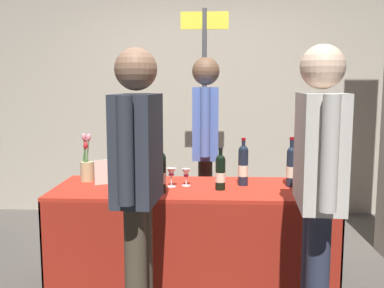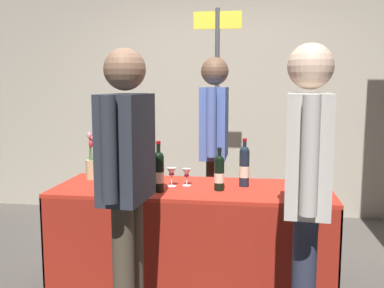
{
  "view_description": "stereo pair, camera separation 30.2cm",
  "coord_description": "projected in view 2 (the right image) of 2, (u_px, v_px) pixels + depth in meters",
  "views": [
    {
      "loc": [
        0.13,
        -2.99,
        1.45
      ],
      "look_at": [
        0.0,
        0.0,
        1.05
      ],
      "focal_mm": 41.38,
      "sensor_mm": 36.0,
      "label": 1
    },
    {
      "loc": [
        0.43,
        -2.96,
        1.45
      ],
      "look_at": [
        0.0,
        0.0,
        1.05
      ],
      "focal_mm": 41.38,
      "sensor_mm": 36.0,
      "label": 2
    }
  ],
  "objects": [
    {
      "name": "display_bottle_5",
      "position": [
        219.0,
        172.0,
        2.95
      ],
      "size": [
        0.07,
        0.07,
        0.29
      ],
      "color": "black",
      "rests_on": "tasting_table"
    },
    {
      "name": "display_bottle_1",
      "position": [
        293.0,
        168.0,
        2.99
      ],
      "size": [
        0.07,
        0.07,
        0.35
      ],
      "color": "#192333",
      "rests_on": "tasting_table"
    },
    {
      "name": "back_partition",
      "position": [
        218.0,
        84.0,
        4.94
      ],
      "size": [
        6.42,
        0.12,
        2.92
      ],
      "primitive_type": "cube",
      "color": "#B2A893",
      "rests_on": "ground_plane"
    },
    {
      "name": "tasting_table",
      "position": [
        192.0,
        219.0,
        3.09
      ],
      "size": [
        1.89,
        0.7,
        0.75
      ],
      "color": "red",
      "rests_on": "ground_plane"
    },
    {
      "name": "featured_wine_bottle",
      "position": [
        115.0,
        166.0,
        3.02
      ],
      "size": [
        0.08,
        0.08,
        0.35
      ],
      "color": "#38230F",
      "rests_on": "tasting_table"
    },
    {
      "name": "taster_foreground_left",
      "position": [
        307.0,
        174.0,
        2.24
      ],
      "size": [
        0.25,
        0.65,
        1.66
      ],
      "rotation": [
        0.0,
        0.0,
        1.49
      ],
      "color": "#2D3347",
      "rests_on": "ground_plane"
    },
    {
      "name": "wine_glass_mid",
      "position": [
        187.0,
        174.0,
        3.09
      ],
      "size": [
        0.06,
        0.06,
        0.12
      ],
      "color": "silver",
      "rests_on": "tasting_table"
    },
    {
      "name": "vendor_presenter",
      "position": [
        214.0,
        137.0,
        3.74
      ],
      "size": [
        0.23,
        0.6,
        1.68
      ],
      "rotation": [
        0.0,
        0.0,
        -1.57
      ],
      "color": "#4C4233",
      "rests_on": "ground_plane"
    },
    {
      "name": "display_bottle_3",
      "position": [
        312.0,
        174.0,
        2.79
      ],
      "size": [
        0.07,
        0.07,
        0.33
      ],
      "color": "black",
      "rests_on": "tasting_table"
    },
    {
      "name": "taster_foreground_right",
      "position": [
        127.0,
        171.0,
        2.42
      ],
      "size": [
        0.24,
        0.55,
        1.65
      ],
      "rotation": [
        0.0,
        0.0,
        1.49
      ],
      "color": "#4C4233",
      "rests_on": "ground_plane"
    },
    {
      "name": "wine_glass_near_vendor",
      "position": [
        172.0,
        173.0,
        3.07
      ],
      "size": [
        0.07,
        0.07,
        0.13
      ],
      "color": "silver",
      "rests_on": "tasting_table"
    },
    {
      "name": "display_bottle_0",
      "position": [
        244.0,
        166.0,
        3.06
      ],
      "size": [
        0.07,
        0.07,
        0.34
      ],
      "color": "#192333",
      "rests_on": "tasting_table"
    },
    {
      "name": "booth_signpost",
      "position": [
        217.0,
        104.0,
        4.14
      ],
      "size": [
        0.44,
        0.04,
        2.15
      ],
      "color": "#47474C",
      "rests_on": "ground_plane"
    },
    {
      "name": "display_bottle_2",
      "position": [
        159.0,
        171.0,
        2.91
      ],
      "size": [
        0.07,
        0.07,
        0.34
      ],
      "color": "black",
      "rests_on": "tasting_table"
    },
    {
      "name": "brochure_stand",
      "position": [
        109.0,
        170.0,
        3.2
      ],
      "size": [
        0.15,
        0.09,
        0.18
      ],
      "primitive_type": "cube",
      "rotation": [
        0.03,
        0.0,
        3.61
      ],
      "color": "silver",
      "rests_on": "tasting_table"
    },
    {
      "name": "flower_vase",
      "position": [
        92.0,
        165.0,
        3.31
      ],
      "size": [
        0.1,
        0.1,
        0.36
      ],
      "color": "tan",
      "rests_on": "tasting_table"
    },
    {
      "name": "display_bottle_4",
      "position": [
        301.0,
        164.0,
        3.13
      ],
      "size": [
        0.07,
        0.07,
        0.35
      ],
      "color": "black",
      "rests_on": "tasting_table"
    }
  ]
}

